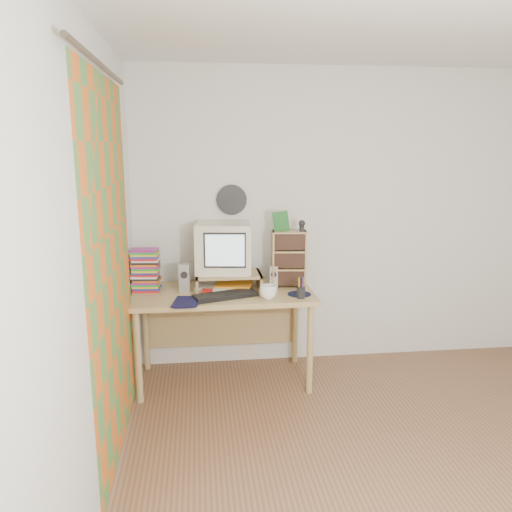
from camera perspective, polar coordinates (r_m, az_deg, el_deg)
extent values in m
plane|color=brown|center=(3.25, 17.98, -23.14)|extent=(3.50, 3.50, 0.00)
plane|color=white|center=(2.75, 21.79, 25.09)|extent=(3.50, 3.50, 0.00)
plane|color=silver|center=(4.35, 9.57, 4.16)|extent=(3.50, 0.00, 3.50)
plane|color=silver|center=(2.52, -18.92, -2.28)|extent=(0.00, 3.50, 3.50)
plane|color=#D05E1D|center=(2.99, -16.15, -1.82)|extent=(0.00, 2.20, 2.20)
cylinder|color=black|center=(4.14, -2.80, 6.43)|extent=(0.25, 0.02, 0.25)
cube|color=tan|center=(3.93, -3.80, -4.33)|extent=(1.40, 0.70, 0.04)
cube|color=tan|center=(4.35, -3.96, -7.57)|extent=(1.33, 0.02, 0.41)
cylinder|color=tan|center=(3.81, -13.33, -11.21)|extent=(0.05, 0.05, 0.71)
cylinder|color=tan|center=(3.87, 6.18, -10.56)|extent=(0.05, 0.05, 0.71)
cylinder|color=tan|center=(4.35, -12.47, -8.17)|extent=(0.05, 0.05, 0.71)
cylinder|color=tan|center=(4.40, 4.51, -7.65)|extent=(0.05, 0.05, 0.71)
cube|color=tan|center=(4.00, -6.76, -2.90)|extent=(0.02, 0.30, 0.12)
cube|color=tan|center=(4.03, 0.38, -2.70)|extent=(0.02, 0.30, 0.12)
cube|color=tan|center=(3.99, -3.18, -2.12)|extent=(0.52, 0.30, 0.02)
cube|color=silver|center=(3.99, -3.71, 0.95)|extent=(0.47, 0.47, 0.40)
cube|color=#A1A0A4|center=(3.93, -8.20, -2.46)|extent=(0.08, 0.08, 0.22)
cube|color=#A1A0A4|center=(4.01, 1.96, -2.36)|extent=(0.07, 0.07, 0.18)
cube|color=black|center=(3.76, -3.51, -4.52)|extent=(0.51, 0.30, 0.03)
cube|color=tan|center=(4.02, 3.79, -0.32)|extent=(0.28, 0.17, 0.45)
imported|color=white|center=(3.72, 1.39, -4.14)|extent=(0.14, 0.14, 0.10)
imported|color=#0E0E33|center=(3.67, -9.37, -5.02)|extent=(0.25, 0.20, 0.04)
cylinder|color=black|center=(3.85, 4.97, -4.36)|extent=(0.19, 0.19, 0.00)
cube|color=red|center=(3.86, -5.58, -4.08)|extent=(0.08, 0.06, 0.04)
cube|color=#195A1E|center=(3.95, 2.86, 3.98)|extent=(0.13, 0.04, 0.16)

